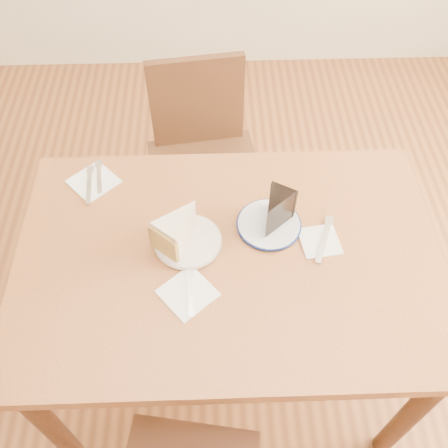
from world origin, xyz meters
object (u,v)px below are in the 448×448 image
Objects in this scene: chair_far at (204,162)px; carrot_cake at (181,228)px; plate_cream at (188,241)px; plate_navy at (269,224)px; table at (229,273)px; chocolate_cake at (274,214)px.

carrot_cake is at bearing 76.40° from chair_far.
chair_far is 0.66m from carrot_cake.
plate_cream and plate_navy have the same top height.
chocolate_cake reaches higher than table.
plate_cream is 1.71× the size of chocolate_cake.
table is at bearing 88.92° from chair_far.
chair_far is at bearing -38.61° from chocolate_cake.
chair_far reaches higher than plate_navy.
carrot_cake is (-0.02, 0.01, 0.05)m from plate_cream.
chocolate_cake is (0.26, 0.03, 0.01)m from carrot_cake.
plate_cream is at bearing 4.40° from carrot_cake.
table is at bearing -21.51° from plate_cream.
carrot_cake is 0.27m from chocolate_cake.
plate_navy is at bearing 48.50° from carrot_cake.
chair_far is 8.03× the size of chocolate_cake.
plate_navy is at bearing 12.56° from plate_cream.
plate_navy reaches higher than table.
table is at bearing -141.04° from plate_navy.
plate_navy is (0.19, -0.53, 0.27)m from chair_far.
carrot_cake is 1.23× the size of chocolate_cake.
table is 1.39× the size of chair_far.
chocolate_cake reaches higher than carrot_cake.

